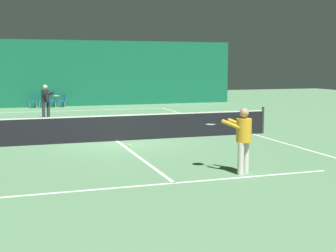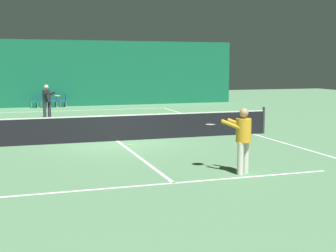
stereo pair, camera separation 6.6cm
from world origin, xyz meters
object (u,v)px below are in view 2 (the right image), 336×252
courtside_chair_1 (45,100)px  player_near (242,136)px  tennis_net (117,127)px  courtside_chair_0 (35,100)px  player_far (47,99)px  courtside_chair_3 (64,100)px  courtside_chair_2 (55,100)px  tennis_ball (130,145)px

courtside_chair_1 → player_near: bearing=10.0°
tennis_net → courtside_chair_1: (-1.69, 14.47, -0.03)m
courtside_chair_0 → courtside_chair_1: size_ratio=1.00×
tennis_net → courtside_chair_1: tennis_net is taller
tennis_net → player_near: size_ratio=7.20×
player_far → courtside_chair_0: player_far is taller
courtside_chair_3 → tennis_net: bearing=1.9°
courtside_chair_1 → courtside_chair_2: size_ratio=1.00×
player_near → courtside_chair_3: (-2.43, 20.48, -0.49)m
player_far → courtside_chair_2: size_ratio=2.06×
tennis_net → tennis_ball: size_ratio=181.82×
courtside_chair_3 → courtside_chair_2: bearing=-90.0°
tennis_net → courtside_chair_3: bearing=91.9°
courtside_chair_0 → tennis_ball: size_ratio=12.73×
player_near → courtside_chair_1: size_ratio=1.98×
tennis_net → player_near: player_near is taller
tennis_net → tennis_ball: (0.17, -1.24, -0.48)m
player_far → courtside_chair_1: 6.48m
courtside_chair_3 → courtside_chair_1: bearing=-90.0°
courtside_chair_2 → courtside_chair_3: same height
tennis_net → courtside_chair_2: bearing=94.3°
courtside_chair_0 → courtside_chair_2: size_ratio=1.00×
courtside_chair_1 → tennis_ball: 15.82m
player_far → courtside_chair_1: (0.25, 6.45, -0.52)m
tennis_net → courtside_chair_1: bearing=96.6°
courtside_chair_0 → courtside_chair_3: same height
courtside_chair_2 → player_far: bearing=-7.5°
courtside_chair_0 → courtside_chair_1: same height
courtside_chair_1 → tennis_ball: size_ratio=12.73×
player_near → player_far: player_far is taller
courtside_chair_1 → tennis_ball: courtside_chair_1 is taller
courtside_chair_2 → courtside_chair_3: (0.60, 0.00, 0.00)m
player_near → courtside_chair_2: bearing=-25.2°
tennis_net → player_near: bearing=-72.1°
player_near → courtside_chair_3: bearing=-26.8°
courtside_chair_0 → tennis_net: bearing=9.0°
tennis_net → tennis_ball: bearing=-82.0°
courtside_chair_0 → courtside_chair_3: bearing=90.0°
tennis_ball → player_far: bearing=102.9°
player_near → courtside_chair_3: player_near is taller
courtside_chair_0 → courtside_chair_1: bearing=90.0°
player_far → courtside_chair_2: (0.85, 6.45, -0.52)m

